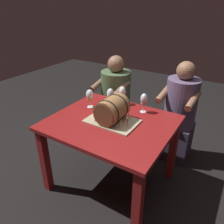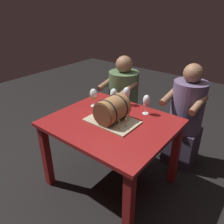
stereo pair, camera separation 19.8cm
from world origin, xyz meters
The scene contains 9 objects.
ground_plane centered at (0.00, 0.00, 0.00)m, with size 8.00×8.00×0.00m, color black.
dining_table centered at (0.00, 0.00, 0.62)m, with size 1.11×0.95×0.74m.
barrel_cake centered at (0.01, 0.00, 0.85)m, with size 0.47×0.31×0.25m.
wine_glass_white centered at (-0.10, 0.39, 0.87)m, with size 0.07×0.07×0.20m.
wine_glass_amber centered at (-0.35, 0.14, 0.87)m, with size 0.08×0.08×0.19m.
wine_glass_empty centered at (-0.17, 0.25, 0.88)m, with size 0.08×0.08×0.21m.
wine_glass_rose centered at (0.17, 0.33, 0.87)m, with size 0.07×0.07×0.20m.
person_seated_left centered at (-0.42, 0.78, 0.55)m, with size 0.42×0.49×1.15m.
person_seated_right centered at (0.42, 0.78, 0.56)m, with size 0.40×0.49×1.19m.
Camera 2 is at (1.11, -1.39, 1.74)m, focal length 35.37 mm.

